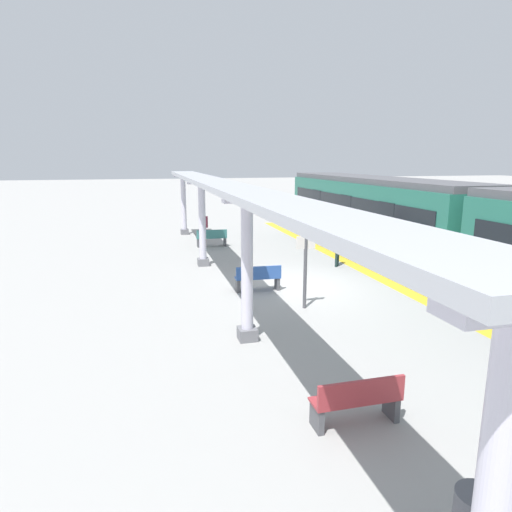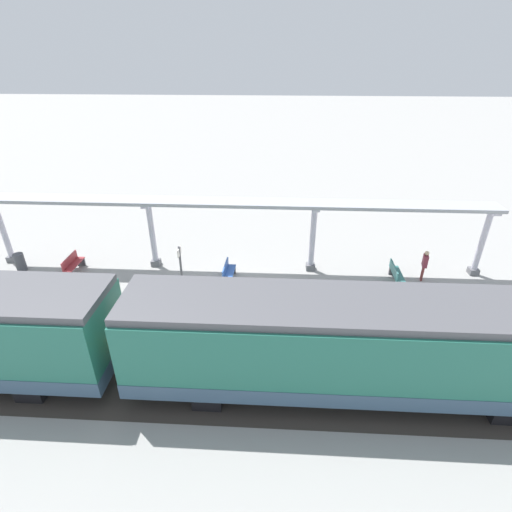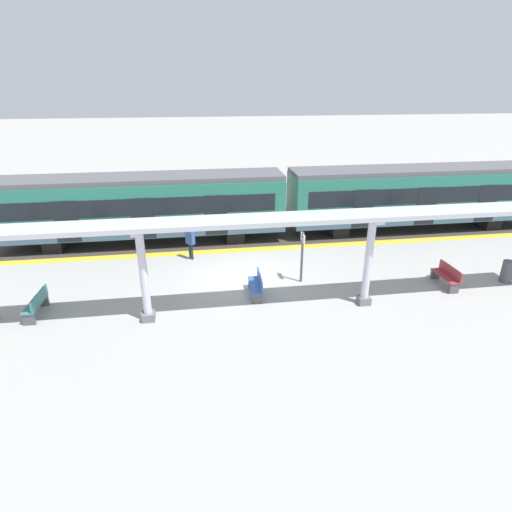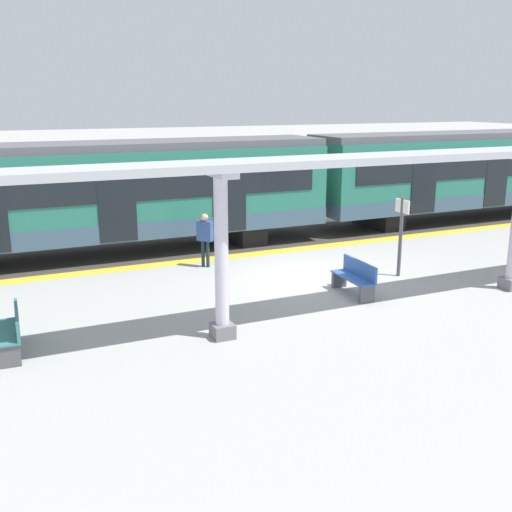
{
  "view_description": "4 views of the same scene",
  "coord_description": "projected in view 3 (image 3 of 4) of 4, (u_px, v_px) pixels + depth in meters",
  "views": [
    {
      "loc": [
        5.2,
        14.05,
        4.27
      ],
      "look_at": [
        2.34,
        2.8,
        1.75
      ],
      "focal_mm": 31.44,
      "sensor_mm": 36.0,
      "label": 1
    },
    {
      "loc": [
        -14.13,
        -1.95,
        9.82
      ],
      "look_at": [
        1.43,
        -1.09,
        1.47
      ],
      "focal_mm": 26.99,
      "sensor_mm": 36.0,
      "label": 2
    },
    {
      "loc": [
        15.7,
        -1.85,
        7.74
      ],
      "look_at": [
        0.15,
        0.46,
        1.02
      ],
      "focal_mm": 28.7,
      "sensor_mm": 36.0,
      "label": 3
    },
    {
      "loc": [
        13.69,
        -7.9,
        4.75
      ],
      "look_at": [
        0.84,
        -2.09,
        1.06
      ],
      "focal_mm": 42.27,
      "sensor_mm": 36.0,
      "label": 4
    }
  ],
  "objects": [
    {
      "name": "ground_plane",
      "position": [
        245.0,
        277.0,
        17.57
      ],
      "size": [
        176.0,
        176.0,
        0.0
      ],
      "primitive_type": "plane",
      "color": "#9B9A97"
    },
    {
      "name": "tactile_edge_strip",
      "position": [
        237.0,
        250.0,
        20.38
      ],
      "size": [
        0.53,
        30.49,
        0.01
      ],
      "primitive_type": "cube",
      "color": "gold",
      "rests_on": "ground"
    },
    {
      "name": "trackbed",
      "position": [
        234.0,
        237.0,
        22.08
      ],
      "size": [
        3.2,
        42.49,
        0.01
      ],
      "primitive_type": "cube",
      "color": "#38332D",
      "rests_on": "ground"
    },
    {
      "name": "train_near_carriage",
      "position": [
        145.0,
        208.0,
        20.75
      ],
      "size": [
        2.65,
        14.03,
        3.48
      ],
      "color": "#236A58",
      "rests_on": "ground"
    },
    {
      "name": "train_far_carriage",
      "position": [
        414.0,
        197.0,
        22.73
      ],
      "size": [
        2.65,
        14.03,
        3.48
      ],
      "color": "#236A58",
      "rests_on": "ground"
    },
    {
      "name": "canopy_pillar_second",
      "position": [
        144.0,
        276.0,
        13.74
      ],
      "size": [
        1.1,
        0.44,
        3.43
      ],
      "color": "slate",
      "rests_on": "ground"
    },
    {
      "name": "canopy_pillar_third",
      "position": [
        368.0,
        262.0,
        14.81
      ],
      "size": [
        1.1,
        0.44,
        3.43
      ],
      "color": "slate",
      "rests_on": "ground"
    },
    {
      "name": "canopy_beam",
      "position": [
        255.0,
        220.0,
        13.55
      ],
      "size": [
        1.2,
        24.45,
        0.16
      ],
      "primitive_type": "cube",
      "color": "#A8AAB2",
      "rests_on": "canopy_pillar_nearest"
    },
    {
      "name": "bench_near_end",
      "position": [
        257.0,
        285.0,
        15.95
      ],
      "size": [
        1.52,
        0.5,
        0.86
      ],
      "color": "#2F55A0",
      "rests_on": "ground"
    },
    {
      "name": "bench_mid_platform",
      "position": [
        37.0,
        304.0,
        14.58
      ],
      "size": [
        1.51,
        0.49,
        0.86
      ],
      "color": "#34726E",
      "rests_on": "ground"
    },
    {
      "name": "bench_far_end",
      "position": [
        447.0,
        276.0,
        16.69
      ],
      "size": [
        1.5,
        0.46,
        0.86
      ],
      "color": "#9B3036",
      "rests_on": "ground"
    },
    {
      "name": "trash_bin",
      "position": [
        507.0,
        271.0,
        17.02
      ],
      "size": [
        0.48,
        0.48,
        0.92
      ],
      "primitive_type": "cylinder",
      "color": "#4C4E55",
      "rests_on": "ground"
    },
    {
      "name": "platform_info_sign",
      "position": [
        302.0,
        252.0,
        16.68
      ],
      "size": [
        0.56,
        0.1,
        2.2
      ],
      "color": "#4C4C51",
      "rests_on": "ground"
    },
    {
      "name": "passenger_waiting_near_edge",
      "position": [
        190.0,
        240.0,
        19.0
      ],
      "size": [
        0.47,
        0.45,
        1.57
      ],
      "color": "#1A2D2B",
      "rests_on": "ground"
    }
  ]
}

